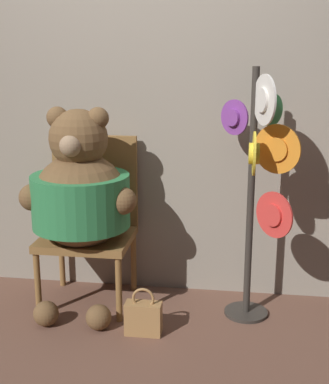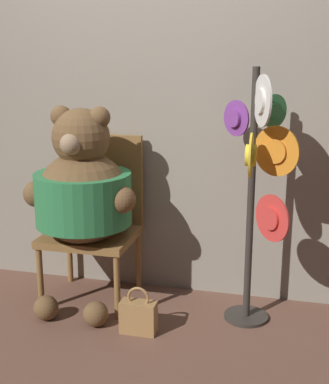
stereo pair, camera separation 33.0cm
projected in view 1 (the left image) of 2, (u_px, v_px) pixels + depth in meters
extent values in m
plane|color=brown|center=(121.00, 337.00, 3.18)|extent=(14.00, 14.00, 0.00)
cube|color=gray|center=(143.00, 119.00, 3.62)|extent=(8.00, 0.10, 2.41)
cylinder|color=olive|center=(38.00, 284.00, 3.39)|extent=(0.04, 0.04, 0.43)
cylinder|color=olive|center=(119.00, 290.00, 3.32)|extent=(0.04, 0.04, 0.43)
cylinder|color=olive|center=(62.00, 258.00, 3.83)|extent=(0.04, 0.04, 0.43)
cylinder|color=olive|center=(134.00, 262.00, 3.76)|extent=(0.04, 0.04, 0.43)
cube|color=olive|center=(87.00, 239.00, 3.51)|extent=(0.59, 0.52, 0.05)
cube|color=olive|center=(95.00, 180.00, 3.66)|extent=(0.59, 0.04, 0.62)
sphere|color=brown|center=(81.00, 201.00, 3.37)|extent=(0.61, 0.61, 0.61)
cylinder|color=#2D7F47|center=(81.00, 201.00, 3.37)|extent=(0.62, 0.62, 0.33)
sphere|color=brown|center=(78.00, 139.00, 3.27)|extent=(0.36, 0.36, 0.36)
sphere|color=brown|center=(57.00, 117.00, 3.25)|extent=(0.13, 0.13, 0.13)
sphere|color=brown|center=(98.00, 118.00, 3.22)|extent=(0.13, 0.13, 0.13)
sphere|color=#997A5B|center=(71.00, 146.00, 3.13)|extent=(0.13, 0.13, 0.13)
sphere|color=brown|center=(32.00, 197.00, 3.33)|extent=(0.17, 0.17, 0.17)
sphere|color=brown|center=(123.00, 201.00, 3.25)|extent=(0.17, 0.17, 0.17)
sphere|color=brown|center=(46.00, 314.00, 3.29)|extent=(0.16, 0.16, 0.16)
sphere|color=brown|center=(99.00, 317.00, 3.25)|extent=(0.16, 0.16, 0.16)
cylinder|color=#332D28|center=(246.00, 312.00, 3.46)|extent=(0.28, 0.28, 0.02)
cylinder|color=#332D28|center=(251.00, 197.00, 3.26)|extent=(0.04, 0.04, 1.56)
cylinder|color=yellow|center=(254.00, 154.00, 3.02)|extent=(0.02, 0.25, 0.25)
cylinder|color=yellow|center=(254.00, 154.00, 3.02)|extent=(0.06, 0.12, 0.12)
cylinder|color=red|center=(274.00, 215.00, 3.13)|extent=(0.20, 0.21, 0.28)
cylinder|color=red|center=(274.00, 215.00, 3.13)|extent=(0.13, 0.13, 0.13)
cylinder|color=#3D9351|center=(272.00, 110.00, 3.23)|extent=(0.14, 0.16, 0.20)
cylinder|color=#3D9351|center=(272.00, 110.00, 3.23)|extent=(0.10, 0.10, 0.10)
cylinder|color=silver|center=(265.00, 100.00, 2.99)|extent=(0.12, 0.27, 0.29)
cylinder|color=silver|center=(265.00, 100.00, 2.99)|extent=(0.09, 0.14, 0.14)
cylinder|color=#7A388E|center=(234.00, 117.00, 3.26)|extent=(0.17, 0.15, 0.22)
cylinder|color=#7A388E|center=(234.00, 117.00, 3.26)|extent=(0.12, 0.11, 0.10)
cylinder|color=orange|center=(277.00, 149.00, 3.10)|extent=(0.26, 0.15, 0.29)
cylinder|color=orange|center=(277.00, 149.00, 3.10)|extent=(0.14, 0.11, 0.14)
cube|color=#A87A47|center=(143.00, 318.00, 3.19)|extent=(0.22, 0.10, 0.20)
torus|color=#A87A47|center=(143.00, 299.00, 3.16)|extent=(0.14, 0.02, 0.14)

